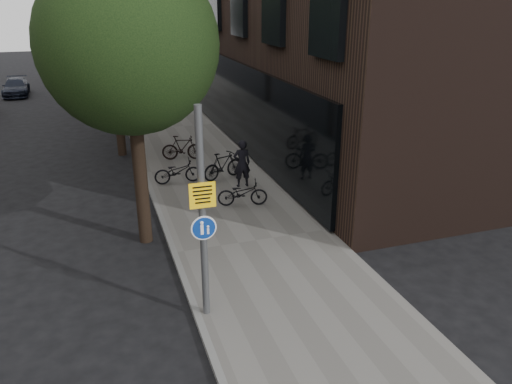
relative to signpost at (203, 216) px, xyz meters
name	(u,v)px	position (x,y,z in m)	size (l,w,h in m)	color
ground	(293,314)	(1.80, -0.48, -2.37)	(120.00, 120.00, 0.00)	black
sidewalk	(203,168)	(2.05, 9.52, -2.31)	(4.50, 60.00, 0.12)	slate
curb_edge	(145,174)	(-0.20, 9.52, -2.31)	(0.15, 60.00, 0.13)	slate
street_tree_near	(132,52)	(-0.73, 4.17, 2.74)	(4.40, 4.40, 7.50)	black
street_tree_mid	(111,30)	(-0.73, 12.67, 2.74)	(5.00, 5.00, 7.80)	black
street_tree_far	(102,20)	(-0.73, 21.67, 2.74)	(5.00, 5.00, 7.80)	black
signpost	(203,216)	(0.00, 0.00, 0.00)	(0.52, 0.15, 4.46)	#595B5E
pedestrian	(242,163)	(2.91, 6.98, -1.41)	(0.61, 0.40, 1.68)	black
parked_bike_facade_near	(242,193)	(2.42, 5.33, -1.83)	(0.55, 1.59, 0.83)	black
parked_bike_facade_far	(223,165)	(2.47, 7.95, -1.75)	(0.47, 1.67, 1.00)	black
parked_bike_curb_near	(178,171)	(0.82, 8.01, -1.82)	(0.58, 1.65, 0.87)	black
parked_bike_curb_far	(182,148)	(1.49, 10.67, -1.75)	(0.47, 1.67, 1.00)	black
parked_car_far	(16,87)	(-6.58, 28.72, -1.80)	(1.59, 3.91, 1.13)	black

